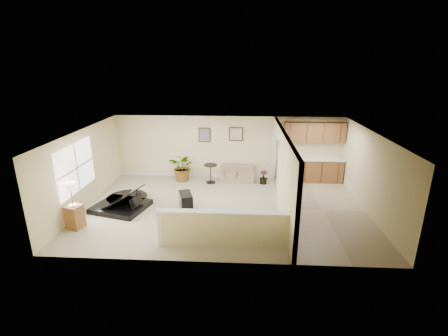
# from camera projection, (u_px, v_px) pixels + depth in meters

# --- Properties ---
(floor) EXTENTS (9.00, 9.00, 0.00)m
(floor) POSITION_uv_depth(u_px,v_px,m) (224.00, 208.00, 10.51)
(floor) COLOR tan
(floor) RESTS_ON ground
(back_wall) EXTENTS (9.00, 0.04, 2.50)m
(back_wall) POSITION_uv_depth(u_px,v_px,m) (228.00, 147.00, 12.96)
(back_wall) COLOR beige
(back_wall) RESTS_ON floor
(front_wall) EXTENTS (9.00, 0.04, 2.50)m
(front_wall) POSITION_uv_depth(u_px,v_px,m) (217.00, 214.00, 7.27)
(front_wall) COLOR beige
(front_wall) RESTS_ON floor
(left_wall) EXTENTS (0.04, 6.00, 2.50)m
(left_wall) POSITION_uv_depth(u_px,v_px,m) (84.00, 169.00, 10.36)
(left_wall) COLOR beige
(left_wall) RESTS_ON floor
(right_wall) EXTENTS (0.04, 6.00, 2.50)m
(right_wall) POSITION_uv_depth(u_px,v_px,m) (372.00, 174.00, 9.87)
(right_wall) COLOR beige
(right_wall) RESTS_ON floor
(ceiling) EXTENTS (9.00, 6.00, 0.04)m
(ceiling) POSITION_uv_depth(u_px,v_px,m) (224.00, 132.00, 9.73)
(ceiling) COLOR silver
(ceiling) RESTS_ON back_wall
(kitchen_vinyl) EXTENTS (2.70, 6.00, 0.01)m
(kitchen_vinyl) POSITION_uv_depth(u_px,v_px,m) (323.00, 210.00, 10.33)
(kitchen_vinyl) COLOR tan
(kitchen_vinyl) RESTS_ON floor
(interior_partition) EXTENTS (0.18, 5.99, 2.50)m
(interior_partition) POSITION_uv_depth(u_px,v_px,m) (281.00, 171.00, 10.27)
(interior_partition) COLOR beige
(interior_partition) RESTS_ON floor
(pony_half_wall) EXTENTS (3.42, 0.22, 1.00)m
(pony_half_wall) POSITION_uv_depth(u_px,v_px,m) (222.00, 228.00, 8.16)
(pony_half_wall) COLOR beige
(pony_half_wall) RESTS_ON floor
(left_window) EXTENTS (0.05, 2.15, 1.45)m
(left_window) POSITION_uv_depth(u_px,v_px,m) (76.00, 168.00, 9.82)
(left_window) COLOR white
(left_window) RESTS_ON left_wall
(wall_art_left) EXTENTS (0.48, 0.04, 0.58)m
(wall_art_left) POSITION_uv_depth(u_px,v_px,m) (205.00, 135.00, 12.83)
(wall_art_left) COLOR #352613
(wall_art_left) RESTS_ON back_wall
(wall_mirror) EXTENTS (0.55, 0.04, 0.55)m
(wall_mirror) POSITION_uv_depth(u_px,v_px,m) (236.00, 134.00, 12.75)
(wall_mirror) COLOR #352613
(wall_mirror) RESTS_ON back_wall
(kitchen_cabinets) EXTENTS (2.36, 0.65, 2.33)m
(kitchen_cabinets) POSITION_uv_depth(u_px,v_px,m) (310.00, 160.00, 12.65)
(kitchen_cabinets) COLOR brown
(kitchen_cabinets) RESTS_ON floor
(piano) EXTENTS (2.12, 2.12, 1.49)m
(piano) POSITION_uv_depth(u_px,v_px,m) (120.00, 189.00, 10.39)
(piano) COLOR black
(piano) RESTS_ON floor
(piano_bench) EXTENTS (0.58, 0.81, 0.49)m
(piano_bench) POSITION_uv_depth(u_px,v_px,m) (186.00, 200.00, 10.48)
(piano_bench) COLOR black
(piano_bench) RESTS_ON floor
(loveseat) EXTENTS (1.35, 0.79, 0.76)m
(loveseat) POSITION_uv_depth(u_px,v_px,m) (237.00, 173.00, 12.90)
(loveseat) COLOR tan
(loveseat) RESTS_ON floor
(accent_table) EXTENTS (0.51, 0.51, 0.75)m
(accent_table) POSITION_uv_depth(u_px,v_px,m) (211.00, 171.00, 12.54)
(accent_table) COLOR black
(accent_table) RESTS_ON floor
(palm_plant) EXTENTS (1.24, 1.16, 1.14)m
(palm_plant) POSITION_uv_depth(u_px,v_px,m) (183.00, 167.00, 12.76)
(palm_plant) COLOR black
(palm_plant) RESTS_ON floor
(small_plant) EXTENTS (0.31, 0.31, 0.53)m
(small_plant) POSITION_uv_depth(u_px,v_px,m) (263.00, 178.00, 12.54)
(small_plant) COLOR black
(small_plant) RESTS_ON floor
(lamp_stand) EXTENTS (0.49, 0.49, 1.36)m
(lamp_stand) POSITION_uv_depth(u_px,v_px,m) (74.00, 209.00, 9.08)
(lamp_stand) COLOR brown
(lamp_stand) RESTS_ON floor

